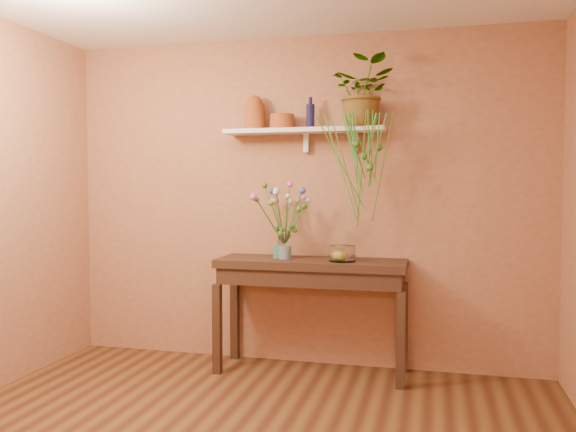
{
  "coord_description": "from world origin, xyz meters",
  "views": [
    {
      "loc": [
        1.07,
        -2.7,
        1.48
      ],
      "look_at": [
        0.0,
        1.55,
        1.25
      ],
      "focal_mm": 36.24,
      "sensor_mm": 36.0,
      "label": 1
    }
  ],
  "objects_px": {
    "sideboard": "(311,276)",
    "spider_plant": "(364,93)",
    "glass_vase": "(284,247)",
    "bouquet": "(282,206)",
    "glass_bowl": "(342,254)",
    "terracotta_jug": "(254,114)",
    "blue_bottle": "(310,116)"
  },
  "relations": [
    {
      "from": "spider_plant",
      "to": "glass_vase",
      "type": "bearing_deg",
      "value": -168.7
    },
    {
      "from": "sideboard",
      "to": "bouquet",
      "type": "bearing_deg",
      "value": -171.39
    },
    {
      "from": "terracotta_jug",
      "to": "spider_plant",
      "type": "height_order",
      "value": "spider_plant"
    },
    {
      "from": "sideboard",
      "to": "terracotta_jug",
      "type": "height_order",
      "value": "terracotta_jug"
    },
    {
      "from": "blue_bottle",
      "to": "glass_vase",
      "type": "xyz_separation_m",
      "value": [
        -0.17,
        -0.16,
        -1.04
      ]
    },
    {
      "from": "glass_vase",
      "to": "terracotta_jug",
      "type": "bearing_deg",
      "value": 149.74
    },
    {
      "from": "blue_bottle",
      "to": "glass_bowl",
      "type": "distance_m",
      "value": 1.14
    },
    {
      "from": "spider_plant",
      "to": "glass_bowl",
      "type": "bearing_deg",
      "value": -131.61
    },
    {
      "from": "spider_plant",
      "to": "blue_bottle",
      "type": "bearing_deg",
      "value": 174.57
    },
    {
      "from": "spider_plant",
      "to": "glass_bowl",
      "type": "distance_m",
      "value": 1.26
    },
    {
      "from": "blue_bottle",
      "to": "bouquet",
      "type": "distance_m",
      "value": 0.76
    },
    {
      "from": "blue_bottle",
      "to": "glass_bowl",
      "type": "relative_size",
      "value": 1.24
    },
    {
      "from": "terracotta_jug",
      "to": "glass_vase",
      "type": "height_order",
      "value": "terracotta_jug"
    },
    {
      "from": "spider_plant",
      "to": "bouquet",
      "type": "distance_m",
      "value": 1.08
    },
    {
      "from": "glass_vase",
      "to": "bouquet",
      "type": "bearing_deg",
      "value": -136.18
    },
    {
      "from": "sideboard",
      "to": "glass_bowl",
      "type": "xyz_separation_m",
      "value": [
        0.25,
        -0.06,
        0.19
      ]
    },
    {
      "from": "sideboard",
      "to": "spider_plant",
      "type": "bearing_deg",
      "value": 14.24
    },
    {
      "from": "terracotta_jug",
      "to": "blue_bottle",
      "type": "distance_m",
      "value": 0.48
    },
    {
      "from": "spider_plant",
      "to": "glass_bowl",
      "type": "xyz_separation_m",
      "value": [
        -0.14,
        -0.16,
        -1.24
      ]
    },
    {
      "from": "terracotta_jug",
      "to": "glass_bowl",
      "type": "xyz_separation_m",
      "value": [
        0.77,
        -0.21,
        -1.12
      ]
    },
    {
      "from": "spider_plant",
      "to": "glass_vase",
      "type": "distance_m",
      "value": 1.36
    },
    {
      "from": "blue_bottle",
      "to": "spider_plant",
      "type": "xyz_separation_m",
      "value": [
        0.43,
        -0.04,
        0.16
      ]
    },
    {
      "from": "terracotta_jug",
      "to": "bouquet",
      "type": "distance_m",
      "value": 0.83
    },
    {
      "from": "spider_plant",
      "to": "glass_bowl",
      "type": "relative_size",
      "value": 2.62
    },
    {
      "from": "terracotta_jug",
      "to": "blue_bottle",
      "type": "bearing_deg",
      "value": -1.61
    },
    {
      "from": "glass_bowl",
      "to": "sideboard",
      "type": "bearing_deg",
      "value": 167.02
    },
    {
      "from": "glass_vase",
      "to": "bouquet",
      "type": "distance_m",
      "value": 0.33
    },
    {
      "from": "bouquet",
      "to": "glass_bowl",
      "type": "xyz_separation_m",
      "value": [
        0.48,
        -0.02,
        -0.37
      ]
    },
    {
      "from": "terracotta_jug",
      "to": "glass_vase",
      "type": "xyz_separation_m",
      "value": [
        0.3,
        -0.18,
        -1.08
      ]
    },
    {
      "from": "sideboard",
      "to": "spider_plant",
      "type": "height_order",
      "value": "spider_plant"
    },
    {
      "from": "terracotta_jug",
      "to": "blue_bottle",
      "type": "xyz_separation_m",
      "value": [
        0.47,
        -0.01,
        -0.03
      ]
    },
    {
      "from": "bouquet",
      "to": "terracotta_jug",
      "type": "bearing_deg",
      "value": 146.69
    }
  ]
}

